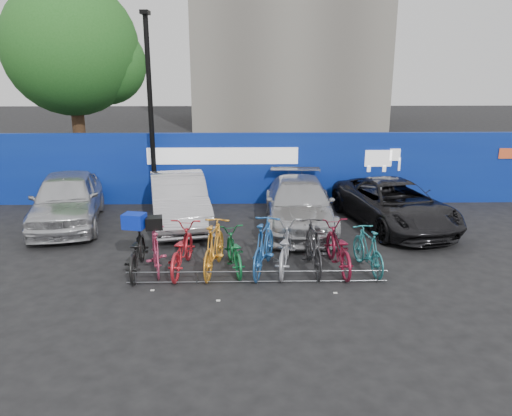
{
  "coord_description": "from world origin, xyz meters",
  "views": [
    {
      "loc": [
        -0.23,
        -10.48,
        4.5
      ],
      "look_at": [
        0.03,
        2.0,
        0.96
      ],
      "focal_mm": 35.0,
      "sensor_mm": 36.0,
      "label": 1
    }
  ],
  "objects_px": {
    "car_0": "(67,199)",
    "bike_4": "(233,251)",
    "car_1": "(179,200)",
    "bike_6": "(284,247)",
    "car_3": "(394,204)",
    "bike_8": "(338,248)",
    "tree": "(78,52)",
    "bike_0": "(136,250)",
    "bike_5": "(264,246)",
    "bike_9": "(368,249)",
    "bike_2": "(181,249)",
    "lamppost": "(150,108)",
    "bike_rack": "(257,277)",
    "bike_7": "(313,246)",
    "car_2": "(299,204)",
    "bike_3": "(214,247)",
    "bike_1": "(156,250)"
  },
  "relations": [
    {
      "from": "bike_4",
      "to": "car_0",
      "type": "bearing_deg",
      "value": -46.64
    },
    {
      "from": "bike_0",
      "to": "bike_8",
      "type": "distance_m",
      "value": 4.55
    },
    {
      "from": "bike_rack",
      "to": "bike_1",
      "type": "distance_m",
      "value": 2.44
    },
    {
      "from": "tree",
      "to": "bike_0",
      "type": "xyz_separation_m",
      "value": [
        4.07,
        -9.98,
        -4.54
      ]
    },
    {
      "from": "car_0",
      "to": "bike_5",
      "type": "relative_size",
      "value": 2.25
    },
    {
      "from": "bike_1",
      "to": "car_0",
      "type": "bearing_deg",
      "value": -61.52
    },
    {
      "from": "car_0",
      "to": "bike_6",
      "type": "distance_m",
      "value": 7.02
    },
    {
      "from": "car_1",
      "to": "bike_8",
      "type": "bearing_deg",
      "value": -52.99
    },
    {
      "from": "lamppost",
      "to": "bike_3",
      "type": "bearing_deg",
      "value": -67.17
    },
    {
      "from": "bike_7",
      "to": "bike_8",
      "type": "bearing_deg",
      "value": -179.42
    },
    {
      "from": "car_2",
      "to": "bike_3",
      "type": "relative_size",
      "value": 2.38
    },
    {
      "from": "bike_9",
      "to": "bike_2",
      "type": "bearing_deg",
      "value": -10.8
    },
    {
      "from": "lamppost",
      "to": "car_0",
      "type": "height_order",
      "value": "lamppost"
    },
    {
      "from": "bike_0",
      "to": "bike_6",
      "type": "height_order",
      "value": "bike_6"
    },
    {
      "from": "car_1",
      "to": "bike_4",
      "type": "bearing_deg",
      "value": -76.27
    },
    {
      "from": "bike_rack",
      "to": "bike_7",
      "type": "relative_size",
      "value": 2.9
    },
    {
      "from": "bike_0",
      "to": "bike_5",
      "type": "xyz_separation_m",
      "value": [
        2.87,
        0.01,
        0.08
      ]
    },
    {
      "from": "bike_rack",
      "to": "car_2",
      "type": "distance_m",
      "value": 4.19
    },
    {
      "from": "bike_0",
      "to": "bike_2",
      "type": "xyz_separation_m",
      "value": [
        1.0,
        0.06,
        0.0
      ]
    },
    {
      "from": "bike_2",
      "to": "bike_5",
      "type": "bearing_deg",
      "value": -175.99
    },
    {
      "from": "car_0",
      "to": "bike_3",
      "type": "bearing_deg",
      "value": -50.32
    },
    {
      "from": "car_2",
      "to": "bike_0",
      "type": "xyz_separation_m",
      "value": [
        -4.01,
        -3.28,
        -0.16
      ]
    },
    {
      "from": "car_3",
      "to": "bike_8",
      "type": "relative_size",
      "value": 2.38
    },
    {
      "from": "car_0",
      "to": "bike_6",
      "type": "height_order",
      "value": "car_0"
    },
    {
      "from": "car_2",
      "to": "bike_3",
      "type": "height_order",
      "value": "car_2"
    },
    {
      "from": "car_0",
      "to": "bike_2",
      "type": "distance_m",
      "value": 5.17
    },
    {
      "from": "car_1",
      "to": "bike_5",
      "type": "distance_m",
      "value": 4.35
    },
    {
      "from": "bike_rack",
      "to": "bike_4",
      "type": "distance_m",
      "value": 0.98
    },
    {
      "from": "bike_5",
      "to": "bike_9",
      "type": "height_order",
      "value": "bike_5"
    },
    {
      "from": "lamppost",
      "to": "bike_9",
      "type": "xyz_separation_m",
      "value": [
        5.72,
        -5.33,
        -2.76
      ]
    },
    {
      "from": "bike_8",
      "to": "bike_9",
      "type": "relative_size",
      "value": 1.18
    },
    {
      "from": "bike_4",
      "to": "bike_5",
      "type": "distance_m",
      "value": 0.71
    },
    {
      "from": "lamppost",
      "to": "bike_2",
      "type": "distance_m",
      "value": 6.12
    },
    {
      "from": "bike_2",
      "to": "bike_8",
      "type": "relative_size",
      "value": 1.0
    },
    {
      "from": "bike_6",
      "to": "bike_8",
      "type": "distance_m",
      "value": 1.22
    },
    {
      "from": "bike_6",
      "to": "bike_9",
      "type": "height_order",
      "value": "bike_6"
    },
    {
      "from": "bike_1",
      "to": "bike_5",
      "type": "bearing_deg",
      "value": 164.64
    },
    {
      "from": "car_3",
      "to": "bike_6",
      "type": "xyz_separation_m",
      "value": [
        -3.43,
        -3.18,
        -0.13
      ]
    },
    {
      "from": "bike_3",
      "to": "bike_4",
      "type": "distance_m",
      "value": 0.46
    },
    {
      "from": "car_1",
      "to": "bike_9",
      "type": "bearing_deg",
      "value": -49.3
    },
    {
      "from": "car_0",
      "to": "bike_4",
      "type": "height_order",
      "value": "car_0"
    },
    {
      "from": "car_0",
      "to": "bike_8",
      "type": "relative_size",
      "value": 2.28
    },
    {
      "from": "car_0",
      "to": "car_2",
      "type": "relative_size",
      "value": 0.97
    },
    {
      "from": "tree",
      "to": "car_0",
      "type": "relative_size",
      "value": 1.7
    },
    {
      "from": "bike_rack",
      "to": "bike_8",
      "type": "bearing_deg",
      "value": 22.11
    },
    {
      "from": "car_1",
      "to": "bike_6",
      "type": "distance_m",
      "value": 4.55
    },
    {
      "from": "lamppost",
      "to": "car_1",
      "type": "xyz_separation_m",
      "value": [
        0.99,
        -1.67,
        -2.54
      ]
    },
    {
      "from": "bike_7",
      "to": "bike_9",
      "type": "height_order",
      "value": "bike_7"
    },
    {
      "from": "bike_6",
      "to": "bike_7",
      "type": "height_order",
      "value": "bike_7"
    },
    {
      "from": "car_3",
      "to": "bike_3",
      "type": "bearing_deg",
      "value": -158.93
    }
  ]
}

